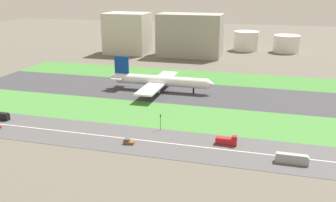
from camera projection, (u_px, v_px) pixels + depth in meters
name	position (u px, v px, depth m)	size (l,w,h in m)	color
ground_plane	(201.00, 94.00, 218.68)	(800.00, 800.00, 0.00)	#5B564C
runway	(201.00, 94.00, 218.66)	(280.00, 46.00, 0.10)	#38383D
grass_median_north	(212.00, 78.00, 256.32)	(280.00, 36.00, 0.10)	#3D7A33
grass_median_south	(185.00, 117.00, 181.00)	(280.00, 36.00, 0.10)	#427F38
highway	(166.00, 143.00, 151.61)	(280.00, 28.00, 0.10)	#4C4C4F
highway_centerline	(166.00, 143.00, 151.59)	(266.00, 0.50, 0.01)	silver
airliner	(159.00, 81.00, 223.37)	(65.00, 56.00, 19.70)	white
car_1	(128.00, 142.00, 150.48)	(4.40, 1.80, 2.00)	brown
truck_0	(227.00, 141.00, 149.64)	(8.40, 2.50, 4.00)	#B2191E
bus_1	(292.00, 159.00, 134.14)	(11.60, 2.50, 3.50)	#99999E
traffic_light	(160.00, 121.00, 163.92)	(0.36, 0.50, 7.20)	#4C4C51
terminal_building	(127.00, 33.00, 341.03)	(38.15, 29.25, 36.28)	beige
hangar_building	(190.00, 35.00, 326.02)	(55.12, 27.15, 36.69)	#9E998E
fuel_tank_west	(207.00, 40.00, 368.62)	(25.01, 25.01, 15.73)	silver
fuel_tank_centre	(246.00, 41.00, 358.53)	(23.57, 23.57, 17.95)	silver
fuel_tank_east	(287.00, 44.00, 349.39)	(24.05, 24.05, 15.58)	silver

